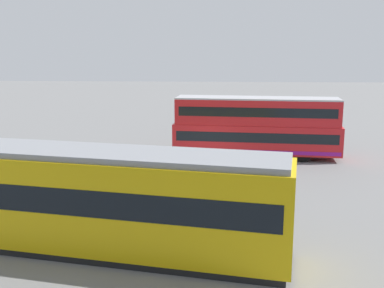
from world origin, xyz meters
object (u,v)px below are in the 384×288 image
double_decker_bus (256,127)px  tram_yellow (79,197)px  pedestrian_near_railing (92,168)px  info_sign (42,172)px

double_decker_bus → tram_yellow: 16.61m
double_decker_bus → tram_yellow: size_ratio=0.73×
double_decker_bus → pedestrian_near_railing: size_ratio=6.39×
double_decker_bus → pedestrian_near_railing: bearing=40.1°
double_decker_bus → pedestrian_near_railing: 11.80m
pedestrian_near_railing → info_sign: info_sign is taller
double_decker_bus → pedestrian_near_railing: (8.99, 7.57, -1.03)m
tram_yellow → pedestrian_near_railing: bearing=-77.2°
tram_yellow → pedestrian_near_railing: (1.67, -7.34, -0.89)m
double_decker_bus → tram_yellow: double_decker_bus is taller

